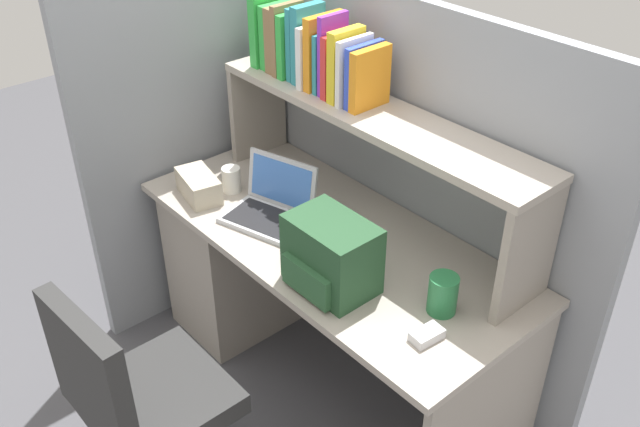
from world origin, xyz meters
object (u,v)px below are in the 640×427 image
at_px(laptop, 271,205).
at_px(backpack, 330,256).
at_px(office_chair, 146,419).
at_px(tissue_box, 199,186).
at_px(paper_cup, 231,179).
at_px(computer_mouse, 427,335).
at_px(snack_canister, 443,294).

height_order(laptop, backpack, backpack).
bearing_deg(office_chair, tissue_box, -50.54).
bearing_deg(backpack, office_chair, -105.50).
bearing_deg(paper_cup, office_chair, -54.43).
relative_size(tissue_box, office_chair, 0.24).
bearing_deg(computer_mouse, snack_canister, 119.24).
relative_size(laptop, backpack, 1.23).
bearing_deg(laptop, snack_canister, 5.38).
bearing_deg(laptop, tissue_box, -156.96).
xyz_separation_m(laptop, snack_canister, (0.80, 0.08, 0.02)).
bearing_deg(laptop, computer_mouse, -4.01).
relative_size(laptop, snack_canister, 2.72).
height_order(backpack, snack_canister, backpack).
bearing_deg(laptop, paper_cup, -178.88).
distance_m(backpack, office_chair, 0.82).
height_order(snack_canister, office_chair, office_chair).
distance_m(laptop, snack_canister, 0.80).
bearing_deg(paper_cup, computer_mouse, -2.82).
bearing_deg(backpack, computer_mouse, 6.93).
bearing_deg(snack_canister, tissue_box, -169.42).
height_order(backpack, tissue_box, backpack).
xyz_separation_m(laptop, computer_mouse, (0.86, -0.06, -0.03)).
relative_size(laptop, tissue_box, 1.67).
distance_m(computer_mouse, tissue_box, 1.17).
bearing_deg(snack_canister, paper_cup, -175.66).
relative_size(laptop, office_chair, 0.40).
bearing_deg(office_chair, computer_mouse, -133.05).
bearing_deg(snack_canister, computer_mouse, -66.43).
bearing_deg(computer_mouse, office_chair, -123.70).
xyz_separation_m(tissue_box, snack_canister, (1.11, 0.21, 0.02)).
height_order(computer_mouse, office_chair, office_chair).
xyz_separation_m(backpack, tissue_box, (-0.77, -0.02, -0.07)).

